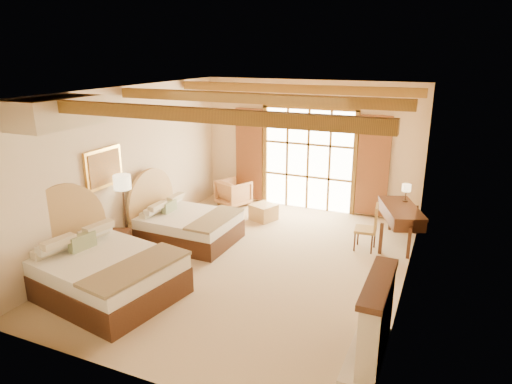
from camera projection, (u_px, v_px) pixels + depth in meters
The scene contains 19 objects.
floor at pixel (252, 262), 8.70m from camera, with size 7.00×7.00×0.00m, color tan.
wall_back at pixel (309, 146), 11.29m from camera, with size 5.50×5.50×0.00m, color beige.
wall_left at pixel (128, 167), 9.27m from camera, with size 7.00×7.00×0.00m, color beige.
wall_right at pixel (411, 201), 7.17m from camera, with size 7.00×7.00×0.00m, color beige.
ceiling at pixel (251, 91), 7.75m from camera, with size 7.00×7.00×0.00m, color #AE7539.
ceiling_beams at pixel (251, 98), 7.78m from camera, with size 5.39×4.60×0.18m, color olive, non-canonical shape.
french_doors at pixel (308, 160), 11.34m from camera, with size 3.95×0.08×2.60m.
fireplace at pixel (374, 325), 5.80m from camera, with size 0.46×1.40×1.16m.
painting at pixel (104, 168), 8.55m from camera, with size 0.06×0.95×0.75m.
canopy_valance at pixel (56, 112), 6.98m from camera, with size 0.70×1.40×0.45m, color beige.
bed_near at pixel (97, 268), 7.48m from camera, with size 2.55×2.08×1.49m.
bed_far at pixel (182, 222), 9.62m from camera, with size 1.97×1.53×1.28m.
nightstand at pixel (117, 246), 8.74m from camera, with size 0.47×0.47×0.56m, color #492B19.
floor_lamp at pixel (123, 187), 8.80m from camera, with size 0.33×0.33×1.58m.
armchair at pixel (234, 193), 11.81m from camera, with size 0.72×0.74×0.67m, color #B67D4A.
ottoman at pixel (264, 212), 10.83m from camera, with size 0.51×0.51×0.37m, color #AD864A.
desk at pixel (400, 224), 9.44m from camera, with size 1.13×1.62×0.80m.
desk_chair at pixel (366, 236), 9.16m from camera, with size 0.46×0.46×0.96m.
desk_lamp at pixel (406, 188), 9.59m from camera, with size 0.19×0.19×0.37m.
Camera 1 is at (3.23, -7.22, 3.86)m, focal length 32.00 mm.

